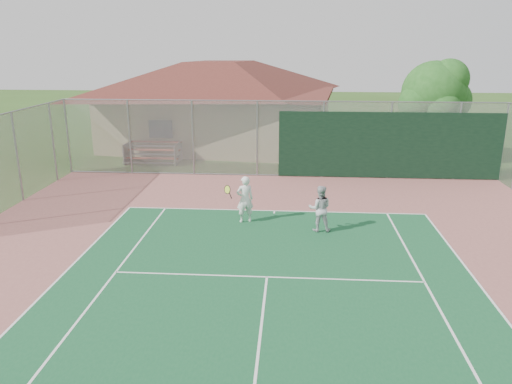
{
  "coord_description": "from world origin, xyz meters",
  "views": [
    {
      "loc": [
        0.58,
        -5.64,
        5.98
      ],
      "look_at": [
        -0.5,
        9.3,
        1.51
      ],
      "focal_mm": 35.0,
      "sensor_mm": 36.0,
      "label": 1
    }
  ],
  "objects_px": {
    "player_grey_back": "(320,209)",
    "bleachers": "(153,152)",
    "clubhouse": "(220,95)",
    "tree": "(435,95)",
    "player_white_front": "(245,200)"
  },
  "relations": [
    {
      "from": "clubhouse",
      "to": "player_grey_back",
      "type": "xyz_separation_m",
      "value": [
        5.26,
        -14.23,
        -2.23
      ]
    },
    {
      "from": "tree",
      "to": "player_grey_back",
      "type": "height_order",
      "value": "tree"
    },
    {
      "from": "clubhouse",
      "to": "player_grey_back",
      "type": "distance_m",
      "value": 15.33
    },
    {
      "from": "bleachers",
      "to": "tree",
      "type": "height_order",
      "value": "tree"
    },
    {
      "from": "bleachers",
      "to": "tree",
      "type": "relative_size",
      "value": 0.54
    },
    {
      "from": "player_grey_back",
      "to": "bleachers",
      "type": "bearing_deg",
      "value": -49.59
    },
    {
      "from": "tree",
      "to": "bleachers",
      "type": "bearing_deg",
      "value": -175.95
    },
    {
      "from": "bleachers",
      "to": "player_white_front",
      "type": "xyz_separation_m",
      "value": [
        5.61,
        -8.73,
        0.28
      ]
    },
    {
      "from": "tree",
      "to": "player_white_front",
      "type": "bearing_deg",
      "value": -131.92
    },
    {
      "from": "clubhouse",
      "to": "bleachers",
      "type": "distance_m",
      "value": 6.13
    },
    {
      "from": "tree",
      "to": "player_grey_back",
      "type": "relative_size",
      "value": 3.42
    },
    {
      "from": "tree",
      "to": "player_white_front",
      "type": "relative_size",
      "value": 3.23
    },
    {
      "from": "tree",
      "to": "player_grey_back",
      "type": "distance_m",
      "value": 12.43
    },
    {
      "from": "bleachers",
      "to": "player_white_front",
      "type": "relative_size",
      "value": 1.73
    },
    {
      "from": "bleachers",
      "to": "tree",
      "type": "bearing_deg",
      "value": 4.38
    }
  ]
}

